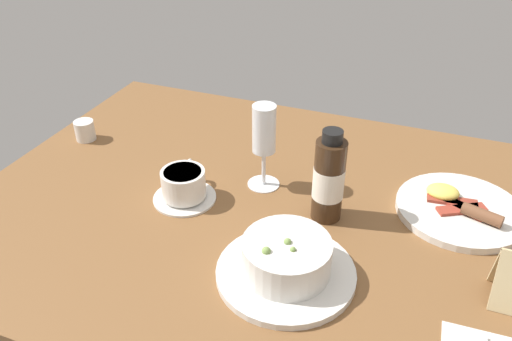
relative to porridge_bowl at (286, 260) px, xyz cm
name	(u,v)px	position (x,y,z in cm)	size (l,w,h in cm)	color
ground_plane	(262,210)	(-10.21, 16.51, -4.72)	(110.00, 84.00, 3.00)	brown
porridge_bowl	(286,260)	(0.00, 0.00, 0.00)	(22.19, 22.19, 7.61)	silver
coffee_cup	(184,185)	(-24.68, 12.81, -0.17)	(12.09, 12.92, 6.25)	silver
creamer_jug	(85,130)	(-56.75, 25.50, -0.85)	(5.42, 4.47, 5.18)	silver
wine_glass	(264,134)	(-12.21, 22.81, 8.18)	(6.42, 6.42, 17.36)	white
sauce_bottle_brown	(329,180)	(1.99, 17.22, 4.85)	(5.59, 5.59, 17.76)	#382314
breakfast_plate	(459,208)	(24.77, 27.09, -2.27)	(23.18, 23.18, 3.70)	silver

